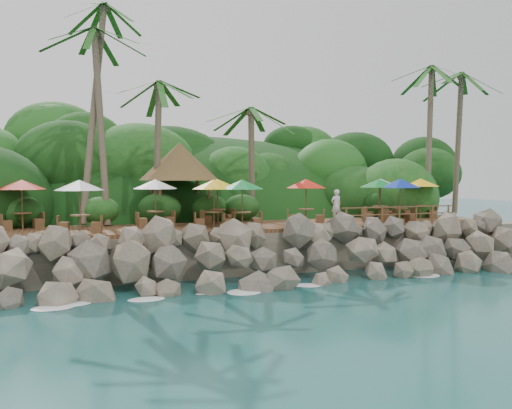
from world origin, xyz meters
name	(u,v)px	position (x,y,z in m)	size (l,w,h in m)	color
ground	(302,288)	(0.00, 0.00, 0.00)	(140.00, 140.00, 0.00)	#19514F
land_base	(208,230)	(0.00, 16.00, 1.05)	(32.00, 25.20, 2.10)	gray
jungle_hill	(186,234)	(0.00, 23.50, 0.00)	(44.80, 28.00, 15.40)	#143811
seawall	(285,256)	(0.00, 2.00, 1.15)	(29.00, 4.00, 2.30)	gray
terrace	(256,226)	(0.00, 6.00, 2.20)	(26.00, 5.00, 0.20)	brown
jungle_foliage	(212,246)	(0.00, 15.00, 0.00)	(44.00, 16.00, 12.00)	#143811
foam_line	(299,286)	(0.00, 0.30, 0.03)	(25.20, 0.80, 0.06)	white
palms	(263,61)	(1.55, 9.00, 11.78)	(30.22, 6.75, 13.59)	brown
palapa	(180,161)	(-3.39, 9.76, 5.79)	(4.73, 4.73, 4.60)	brown
dining_clusters	(266,187)	(0.50, 5.84, 4.36)	(25.30, 5.47, 2.48)	brown
railing	(399,213)	(7.55, 3.65, 2.91)	(7.20, 0.10, 1.00)	brown
waiter	(336,205)	(5.22, 6.60, 3.22)	(0.67, 0.44, 1.85)	silver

